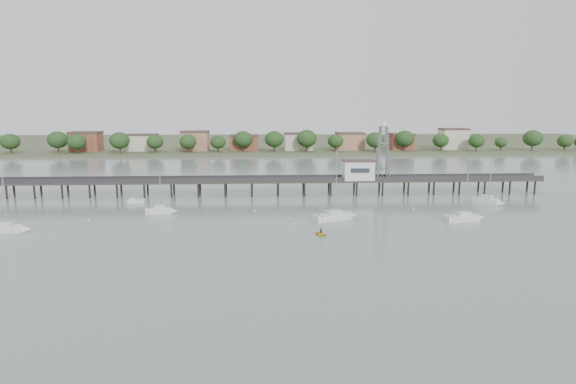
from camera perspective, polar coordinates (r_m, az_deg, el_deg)
The scene contains 14 objects.
ground_plane at distance 70.36m, azimuth -2.47°, elevation -9.23°, with size 500.00×500.00×0.00m, color slate.
pier at distance 127.91m, azimuth -2.76°, elevation 1.29°, with size 150.00×5.00×5.50m.
pier_building at distance 130.03m, azimuth 8.33°, elevation 2.62°, with size 8.40×5.40×5.30m.
lattice_tower at distance 130.98m, azimuth 11.17°, elevation 4.54°, with size 3.20×3.20×15.50m.
sailboat_c at distance 101.74m, azimuth 6.23°, elevation -2.85°, with size 9.67×6.33×15.37m.
sailboat_d at distance 106.34m, azimuth 20.64°, elevation -2.88°, with size 8.46×3.90×13.48m.
sailboat_e at distance 126.39m, azimuth 22.97°, elevation -1.05°, with size 6.34×6.62×11.85m.
sailboat_b at distance 109.67m, azimuth -14.51°, elevation -2.16°, with size 6.47×2.17×10.73m.
sailboat_a at distance 104.31m, azimuth -29.90°, elevation -3.82°, with size 7.72×2.57×12.66m.
white_tender at distance 123.45m, azimuth -17.57°, elevation -1.05°, with size 4.13×1.99×1.56m.
yellow_dinghy at distance 88.89m, azimuth 3.91°, elevation -5.13°, with size 2.06×0.60×2.88m, color yellow.
dinghy_occupant at distance 88.89m, azimuth 3.91°, elevation -5.13°, with size 0.44×1.21×0.29m, color black.
mooring_buoys at distance 101.35m, azimuth -0.32°, elevation -3.16°, with size 80.64×14.51×0.39m.
far_shore at distance 306.81m, azimuth -2.86°, elevation 5.86°, with size 500.00×170.00×10.40m.
Camera 1 is at (-0.50, -66.43, 23.20)m, focal length 30.00 mm.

